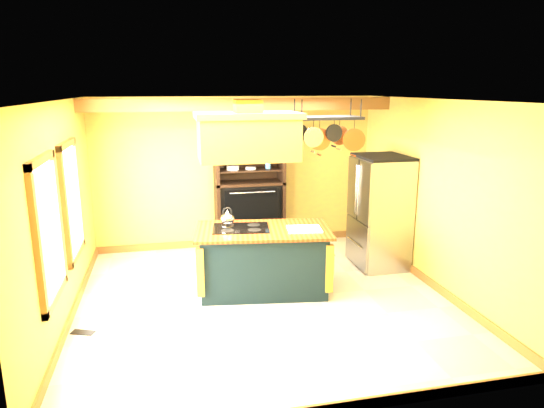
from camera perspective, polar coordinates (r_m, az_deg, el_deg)
name	(u,v)px	position (r m, az deg, el deg)	size (l,w,h in m)	color
floor	(264,300)	(6.81, -0.93, -11.21)	(5.00, 5.00, 0.00)	beige
ceiling	(263,100)	(6.18, -1.03, 12.13)	(5.00, 5.00, 0.00)	white
wall_back	(236,173)	(8.78, -4.26, 3.68)	(5.00, 0.02, 2.70)	#B89243
wall_front	(325,275)	(4.06, 6.20, -8.32)	(5.00, 0.02, 2.70)	#B89243
wall_left	(61,216)	(6.37, -23.60, -1.26)	(0.02, 5.00, 2.70)	#B89243
wall_right	(436,196)	(7.27, 18.70, 0.91)	(0.02, 5.00, 2.70)	#B89243
ceiling_beam	(242,104)	(7.86, -3.56, 11.63)	(5.00, 0.15, 0.20)	brown
window_near	(49,230)	(5.59, -24.78, -2.80)	(0.06, 1.06, 1.56)	brown
window_far	(72,200)	(6.93, -22.46, 0.40)	(0.06, 1.06, 1.56)	brown
kitchen_island	(263,259)	(6.95, -1.05, -6.52)	(2.00, 1.29, 1.11)	black
range_hood	(248,135)	(6.51, -2.84, 8.14)	(1.39, 0.79, 0.80)	#AC762B
pot_rack	(328,127)	(6.78, 6.57, 8.99)	(1.01, 0.46, 0.71)	black
refrigerator	(379,214)	(8.01, 12.52, -1.17)	(0.77, 0.91, 1.77)	#999EA2
hutch	(249,203)	(8.69, -2.70, 0.17)	(1.21, 0.55, 2.15)	black
floor_register	(83,332)	(6.40, -21.34, -13.89)	(0.28, 0.12, 0.01)	black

